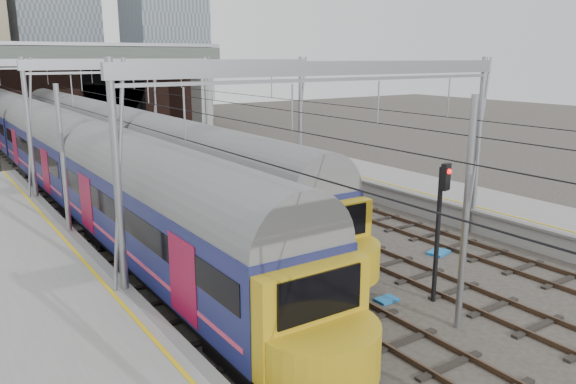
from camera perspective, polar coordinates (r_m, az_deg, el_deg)
ground at (r=17.26m, az=22.10°, el=-15.11°), size 160.00×160.00×0.00m
tracks at (r=27.66m, az=-4.36°, el=-3.22°), size 14.40×80.00×0.22m
overhead_line at (r=32.32m, az=-10.37°, el=10.83°), size 16.80×80.00×8.00m
retaining_wall at (r=61.82m, az=-20.67°, el=9.33°), size 28.00×2.75×9.00m
overbridge at (r=55.62m, az=-20.87°, el=11.97°), size 28.00×3.00×9.25m
train_main at (r=48.97m, az=-20.86°, el=6.34°), size 2.94×68.03×5.02m
train_second at (r=36.57m, az=-22.57°, el=4.11°), size 3.04×52.72×5.15m
signal_near_centre at (r=18.78m, az=15.21°, el=-2.35°), size 0.37×0.46×4.74m
equip_cover_a at (r=19.50m, az=9.97°, el=-10.72°), size 0.74×0.53×0.09m
equip_cover_b at (r=23.62m, az=7.00°, el=-6.19°), size 0.89×0.68×0.10m
equip_cover_c at (r=24.34m, az=15.03°, el=-5.95°), size 1.07×0.88×0.11m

